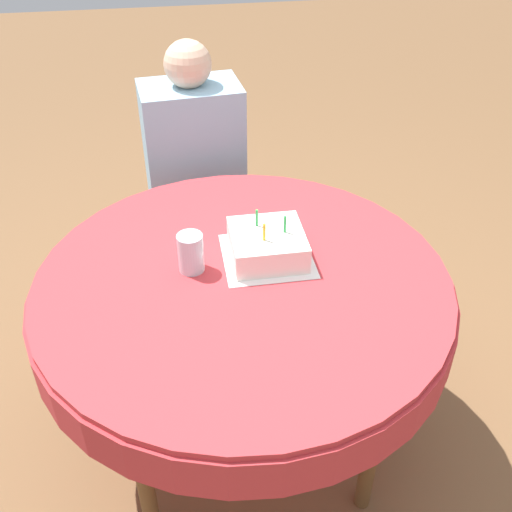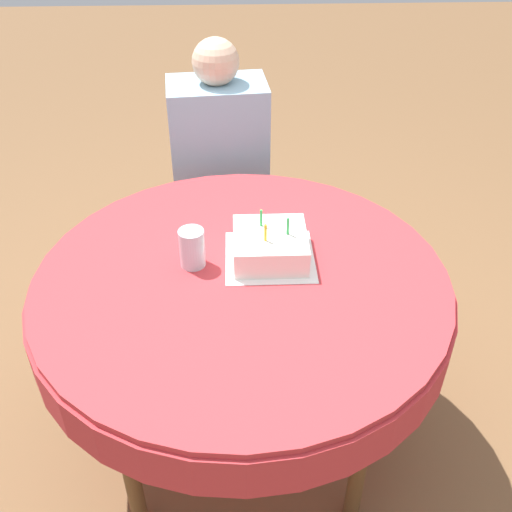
% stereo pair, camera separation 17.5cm
% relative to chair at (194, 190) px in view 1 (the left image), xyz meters
% --- Properties ---
extents(ground_plane, '(12.00, 12.00, 0.00)m').
position_rel_chair_xyz_m(ground_plane, '(0.08, -0.94, -0.48)').
color(ground_plane, brown).
extents(dining_table, '(1.24, 1.24, 0.73)m').
position_rel_chair_xyz_m(dining_table, '(0.08, -0.94, 0.16)').
color(dining_table, '#BC3338').
rests_on(dining_table, ground_plane).
extents(chair, '(0.43, 0.43, 0.92)m').
position_rel_chair_xyz_m(chair, '(0.00, 0.00, 0.00)').
color(chair, '#A37A4C').
rests_on(chair, ground_plane).
extents(person, '(0.41, 0.38, 1.15)m').
position_rel_chair_xyz_m(person, '(0.01, -0.09, 0.20)').
color(person, '#DBB293').
rests_on(person, ground_plane).
extents(napkin, '(0.27, 0.27, 0.00)m').
position_rel_chair_xyz_m(napkin, '(0.17, -0.85, 0.24)').
color(napkin, white).
rests_on(napkin, dining_table).
extents(birthday_cake, '(0.22, 0.22, 0.14)m').
position_rel_chair_xyz_m(birthday_cake, '(0.17, -0.85, 0.29)').
color(birthday_cake, white).
rests_on(birthday_cake, dining_table).
extents(drinking_glass, '(0.08, 0.08, 0.12)m').
position_rel_chair_xyz_m(drinking_glass, '(-0.06, -0.88, 0.30)').
color(drinking_glass, silver).
rests_on(drinking_glass, dining_table).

